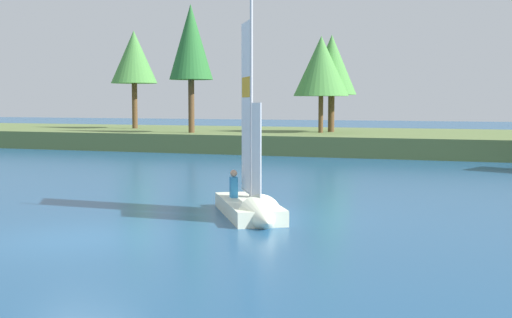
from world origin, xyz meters
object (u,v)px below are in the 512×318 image
at_px(shoreline_tree_midleft, 191,43).
at_px(shoreline_tree_midright, 332,65).
at_px(sailboat, 254,203).
at_px(shoreline_tree_left, 134,58).
at_px(shoreline_tree_centre, 321,66).

distance_m(shoreline_tree_midleft, shoreline_tree_midright, 9.26).
bearing_deg(sailboat, shoreline_tree_midleft, 177.40).
relative_size(shoreline_tree_left, sailboat, 1.15).
height_order(shoreline_tree_midright, sailboat, shoreline_tree_midright).
bearing_deg(shoreline_tree_midright, shoreline_tree_centre, -105.28).
bearing_deg(shoreline_tree_centre, sailboat, -79.57).
distance_m(shoreline_tree_midright, sailboat, 27.66).
relative_size(shoreline_tree_midleft, shoreline_tree_midright, 1.29).
bearing_deg(shoreline_tree_midleft, shoreline_tree_midright, 26.83).
relative_size(shoreline_tree_left, shoreline_tree_centre, 1.17).
xyz_separation_m(shoreline_tree_centre, shoreline_tree_midright, (0.36, 1.33, 0.12)).
distance_m(shoreline_tree_left, shoreline_tree_centre, 14.91).
bearing_deg(sailboat, shoreline_tree_centre, 158.99).
relative_size(shoreline_tree_midleft, shoreline_tree_centre, 1.33).
bearing_deg(shoreline_tree_midright, shoreline_tree_left, 177.20).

